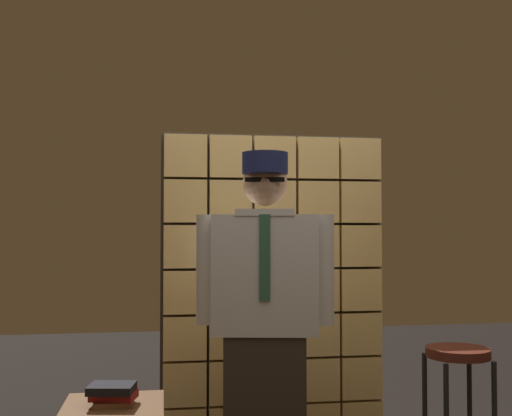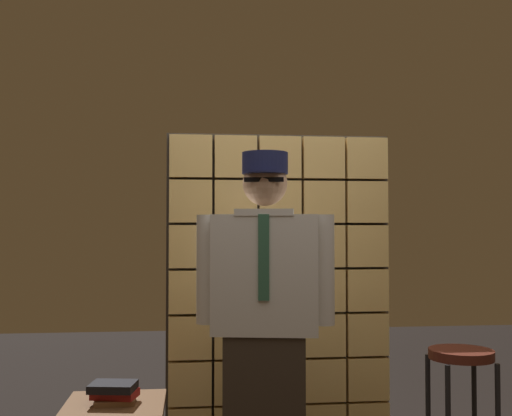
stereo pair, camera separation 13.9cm
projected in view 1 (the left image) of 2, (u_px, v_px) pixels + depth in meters
glass_block_wall at (274, 291)px, 4.12m from camera, size 1.51×0.10×2.10m
standing_person at (265, 319)px, 3.26m from camera, size 0.74×0.36×1.85m
bar_stool at (458, 386)px, 3.32m from camera, size 0.34×0.34×0.80m
book_stack at (113, 394)px, 3.21m from camera, size 0.26×0.22×0.11m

